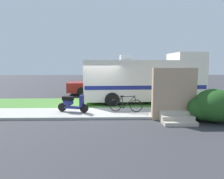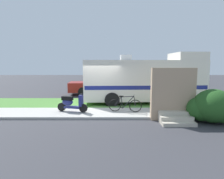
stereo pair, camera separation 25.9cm
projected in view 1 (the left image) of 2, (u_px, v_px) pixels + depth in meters
ground_plane at (100, 109)px, 10.90m from camera, size 80.00×80.00×0.00m
sidewalk at (99, 113)px, 9.70m from camera, size 24.00×2.00×0.12m
grass_strip at (101, 103)px, 12.38m from camera, size 24.00×3.40×0.08m
motorhome_rv at (144, 80)px, 12.50m from camera, size 7.71×2.88×3.32m
scooter at (72, 103)px, 9.69m from camera, size 1.63×0.64×0.97m
bicycle at (126, 105)px, 9.75m from camera, size 1.70×0.52×0.88m
pickup_truck_near at (108, 83)px, 16.45m from camera, size 5.93×2.54×1.78m
porch_steps at (175, 99)px, 8.58m from camera, size 2.00×1.26×2.40m
bush_by_porch at (213, 107)px, 8.26m from camera, size 2.05×1.54×1.45m
bottle_green at (159, 109)px, 10.00m from camera, size 0.08×0.08×0.26m
bottle_spare at (182, 109)px, 9.96m from camera, size 0.06×0.06×0.24m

